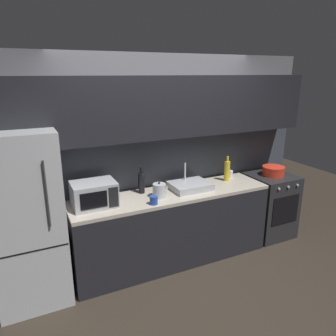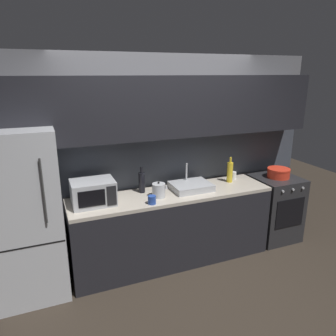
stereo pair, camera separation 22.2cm
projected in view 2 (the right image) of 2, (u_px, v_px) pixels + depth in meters
name	position (u px, v px, depth m)	size (l,w,h in m)	color
ground_plane	(206.00, 305.00, 3.26)	(10.00, 10.00, 0.00)	#2D261E
back_wall	(163.00, 135.00, 3.88)	(4.19, 0.44, 2.50)	slate
counter_run	(172.00, 227.00, 3.93)	(2.45, 0.60, 0.90)	black
refrigerator	(27.00, 216.00, 3.22)	(0.68, 0.69, 1.78)	#B7BABF
oven_range	(274.00, 208.00, 4.49)	(0.60, 0.62, 0.90)	#232326
microwave	(93.00, 193.00, 3.44)	(0.46, 0.35, 0.27)	#A8AAAF
sink_basin	(191.00, 186.00, 3.91)	(0.48, 0.38, 0.30)	#ADAFB5
kettle	(159.00, 190.00, 3.66)	(0.19, 0.15, 0.19)	#B7BABF
wine_bottle_dark	(142.00, 182.00, 3.79)	(0.08, 0.08, 0.32)	black
wine_bottle_yellow	(230.00, 172.00, 4.15)	(0.08, 0.08, 0.33)	gold
mug_blue	(152.00, 200.00, 3.47)	(0.09, 0.09, 0.09)	#234299
mug_white	(233.00, 175.00, 4.30)	(0.08, 0.08, 0.10)	silver
cooking_pot	(278.00, 173.00, 4.35)	(0.30, 0.30, 0.13)	red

